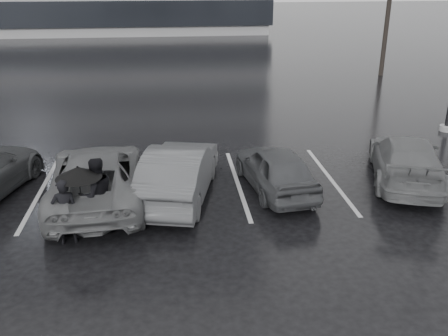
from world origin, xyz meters
name	(u,v)px	position (x,y,z in m)	size (l,w,h in m)	color
ground	(227,225)	(0.00, 0.00, 0.00)	(160.00, 160.00, 0.00)	black
car_main	(276,168)	(1.59, 1.95, 0.64)	(1.50, 3.74, 1.27)	black
car_west_a	(179,171)	(-1.11, 1.78, 0.74)	(1.56, 4.48, 1.48)	#313134
car_west_b	(96,176)	(-3.29, 1.74, 0.71)	(2.35, 5.10, 1.42)	#454547
car_east	(406,159)	(5.51, 2.15, 0.67)	(1.87, 4.59, 1.33)	#454547
pedestrian_left	(65,212)	(-3.71, -0.43, 0.78)	(0.57, 0.37, 1.57)	black
pedestrian_right	(97,195)	(-3.07, 0.13, 0.91)	(0.89, 0.69, 1.83)	black
umbrella	(78,172)	(-3.38, -0.13, 1.60)	(1.04, 1.04, 1.76)	black
stall_stripes	(190,185)	(-0.80, 2.50, 0.00)	(19.72, 5.00, 0.00)	#B9B9BC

